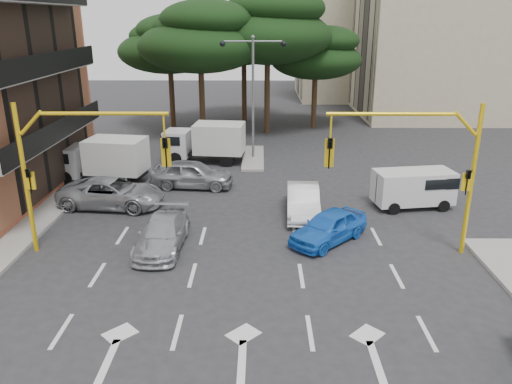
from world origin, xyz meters
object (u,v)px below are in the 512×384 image
signal_mast_left (69,158)px  car_silver_cross_a (112,193)px  car_silver_wagon (162,234)px  car_silver_cross_b (192,174)px  van_white (413,189)px  car_white_hatch (303,201)px  street_lamp_center (253,76)px  signal_mast_right (427,159)px  box_truck_a (101,160)px  car_blue_compact (329,227)px  box_truck_b (205,143)px

signal_mast_left → car_silver_cross_a: (-0.07, 5.01, -3.17)m
car_silver_wagon → car_silver_cross_a: 5.79m
signal_mast_left → car_silver_cross_b: bearing=66.4°
car_silver_cross_b → van_white: 11.70m
car_white_hatch → car_silver_wagon: (-6.02, -3.70, -0.07)m
signal_mast_left → street_lamp_center: bearing=64.1°
signal_mast_right → car_white_hatch: signal_mast_right is taller
car_white_hatch → box_truck_a: box_truck_a is taller
signal_mast_left → car_silver_wagon: size_ratio=1.38×
car_silver_cross_b → car_blue_compact: bearing=-131.4°
car_white_hatch → car_silver_cross_b: size_ratio=0.94×
car_blue_compact → car_silver_wagon: size_ratio=0.90×
street_lamp_center → car_silver_cross_a: (-6.88, -9.00, -4.71)m
street_lamp_center → car_silver_cross_b: street_lamp_center is taller
street_lamp_center → box_truck_a: bearing=-149.4°
street_lamp_center → box_truck_a: (-8.55, -5.06, -4.14)m
street_lamp_center → box_truck_a: street_lamp_center is taller
car_blue_compact → car_silver_cross_b: car_silver_cross_b is taller
car_blue_compact → van_white: size_ratio=1.03×
car_silver_wagon → box_truck_b: bearing=90.3°
signal_mast_left → car_silver_cross_b: signal_mast_left is taller
street_lamp_center → car_silver_cross_b: bearing=-118.9°
car_silver_cross_a → van_white: van_white is taller
van_white → car_silver_cross_b: bearing=-113.5°
signal_mast_left → car_silver_cross_a: bearing=90.8°
street_lamp_center → car_silver_cross_a: size_ratio=1.51×
car_silver_wagon → car_blue_compact: bearing=7.9°
street_lamp_center → car_blue_compact: (3.36, -13.00, -4.76)m
car_silver_cross_a → box_truck_b: 9.08m
car_silver_cross_a → box_truck_b: bearing=-18.6°
car_silver_cross_a → car_silver_cross_b: (3.59, 3.05, 0.06)m
car_silver_cross_b → van_white: bearing=-99.4°
car_silver_cross_a → street_lamp_center: bearing=-31.3°
car_silver_cross_b → signal_mast_left: bearing=161.7°
signal_mast_left → car_white_hatch: bearing=23.3°
signal_mast_left → box_truck_a: size_ratio=1.15×
signal_mast_left → car_silver_wagon: signal_mast_left is taller
street_lamp_center → car_silver_cross_b: 8.24m
car_white_hatch → box_truck_b: (-5.62, 9.23, 0.58)m
street_lamp_center → box_truck_b: street_lamp_center is taller
car_white_hatch → car_silver_wagon: bearing=-145.9°
signal_mast_right → street_lamp_center: street_lamp_center is taller
street_lamp_center → signal_mast_left: bearing=-115.9°
van_white → signal_mast_left: bearing=-79.9°
car_silver_cross_b → car_white_hatch: bearing=-119.6°
car_silver_cross_a → box_truck_a: 4.32m
car_silver_wagon → van_white: 12.49m
car_white_hatch → box_truck_b: bearing=123.8°
signal_mast_right → car_blue_compact: 4.82m
car_blue_compact → box_truck_a: size_ratio=0.75×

